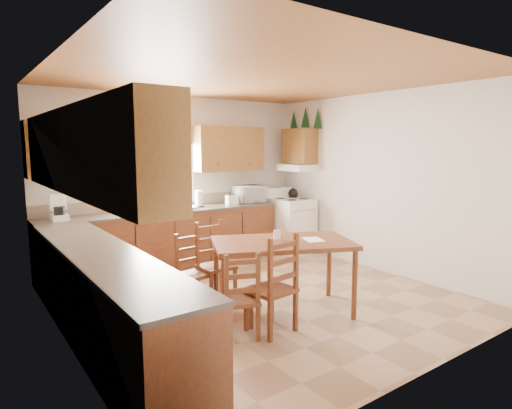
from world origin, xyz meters
TOP-DOWN VIEW (x-y plane):
  - floor at (0.00, 0.00)m, footprint 4.50×4.50m
  - ceiling at (0.00, 0.00)m, footprint 4.50×4.50m
  - wall_left at (-2.25, 0.00)m, footprint 4.50×4.50m
  - wall_right at (2.25, 0.00)m, footprint 4.50×4.50m
  - wall_back at (0.00, 2.25)m, footprint 4.50×4.50m
  - wall_front at (0.00, -2.25)m, footprint 4.50×4.50m
  - lower_cab_back at (-0.38, 1.95)m, footprint 3.75×0.60m
  - lower_cab_left at (-1.95, -0.15)m, footprint 0.60×3.60m
  - counter_back at (-0.38, 1.95)m, footprint 3.75×0.63m
  - counter_left at (-1.95, -0.15)m, footprint 0.63×3.60m
  - backsplash at (-0.38, 2.24)m, footprint 3.75×0.01m
  - upper_cab_back_left at (-1.55, 2.08)m, footprint 1.41×0.33m
  - upper_cab_back_right at (0.86, 2.08)m, footprint 1.25×0.33m
  - upper_cab_left at (-2.08, -0.15)m, footprint 0.33×3.60m
  - upper_cab_stove at (2.08, 1.65)m, footprint 0.33×0.62m
  - range_hood at (2.03, 1.65)m, footprint 0.44×0.62m
  - window_frame at (-0.30, 2.22)m, footprint 1.13×0.02m
  - window_pane at (-0.30, 2.21)m, footprint 1.05×0.01m
  - window_valance at (-0.30, 2.19)m, footprint 1.19×0.01m
  - sink_basin at (-0.30, 1.95)m, footprint 0.75×0.45m
  - pine_decal_a at (2.21, 1.33)m, footprint 0.22×0.22m
  - pine_decal_b at (2.21, 1.65)m, footprint 0.22×0.22m
  - pine_decal_c at (2.21, 1.97)m, footprint 0.22×0.22m
  - stove at (1.88, 1.60)m, footprint 0.66×0.68m
  - coffeemaker at (-1.91, 1.92)m, footprint 0.26×0.29m
  - paper_towel at (0.20, 1.96)m, footprint 0.15×0.15m
  - toaster at (0.80, 1.90)m, footprint 0.21×0.14m
  - microwave at (1.19, 1.95)m, footprint 0.52×0.40m
  - dining_table at (-0.04, -0.48)m, footprint 1.78×1.45m
  - chair_near_left at (-0.81, -0.75)m, footprint 0.47×0.46m
  - chair_near_right at (-0.47, -0.82)m, footprint 0.48×0.46m
  - chair_far_left at (-0.75, 0.33)m, footprint 0.40×0.38m
  - chair_far_right at (-0.44, 0.32)m, footprint 0.41×0.39m
  - table_paper at (0.29, -0.63)m, footprint 0.29×0.32m
  - table_card at (-0.04, -0.38)m, footprint 0.08×0.05m

SIDE VIEW (x-z plane):
  - floor at x=0.00m, z-range 0.00..0.00m
  - dining_table at x=-0.04m, z-range 0.00..0.83m
  - chair_far_left at x=-0.75m, z-range 0.00..0.85m
  - lower_cab_back at x=-0.38m, z-range 0.00..0.88m
  - lower_cab_left at x=-1.95m, z-range 0.00..0.88m
  - chair_near_left at x=-0.81m, z-range 0.00..0.88m
  - stove at x=1.88m, z-range 0.00..0.95m
  - chair_far_right at x=-0.44m, z-range 0.00..0.96m
  - chair_near_right at x=-0.47m, z-range 0.00..1.02m
  - table_paper at x=0.29m, z-range 0.83..0.84m
  - table_card at x=-0.04m, z-range 0.83..0.95m
  - counter_back at x=-0.38m, z-range 0.88..0.92m
  - counter_left at x=-1.95m, z-range 0.88..0.92m
  - sink_basin at x=-0.30m, z-range 0.92..0.96m
  - toaster at x=0.80m, z-range 0.92..1.08m
  - backsplash at x=-0.38m, z-range 0.92..1.10m
  - paper_towel at x=0.20m, z-range 0.92..1.19m
  - microwave at x=1.19m, z-range 0.92..1.22m
  - coffeemaker at x=-1.91m, z-range 0.92..1.26m
  - wall_left at x=-2.25m, z-range 1.35..1.35m
  - wall_right at x=2.25m, z-range 1.35..1.35m
  - wall_back at x=0.00m, z-range 1.35..1.35m
  - wall_front at x=0.00m, z-range 1.35..1.35m
  - range_hood at x=2.03m, z-range 1.46..1.58m
  - window_frame at x=-0.30m, z-range 0.96..2.14m
  - window_pane at x=-0.30m, z-range 1.00..2.10m
  - upper_cab_back_left at x=-1.55m, z-range 1.48..2.23m
  - upper_cab_back_right at x=0.86m, z-range 1.48..2.23m
  - upper_cab_left at x=-2.08m, z-range 1.48..2.23m
  - upper_cab_stove at x=2.08m, z-range 1.59..2.21m
  - window_valance at x=-0.30m, z-range 1.93..2.17m
  - pine_decal_a at x=2.21m, z-range 2.20..2.56m
  - pine_decal_c at x=2.21m, z-range 2.20..2.56m
  - pine_decal_b at x=2.21m, z-range 2.24..2.60m
  - ceiling at x=0.00m, z-range 2.70..2.70m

